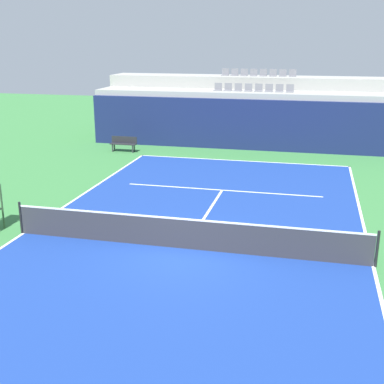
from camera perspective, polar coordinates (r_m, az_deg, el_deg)
ground_plane at (r=15.49m, az=-0.83°, el=-6.40°), size 80.00×80.00×0.00m
court_surface at (r=15.49m, az=-0.83°, el=-6.38°), size 11.00×24.00×0.01m
baseline_far at (r=26.69m, az=5.53°, el=3.52°), size 11.00×0.10×0.00m
sideline_left at (r=17.55m, az=-18.39°, el=-4.40°), size 0.10×24.00×0.00m
sideline_right at (r=15.19m, az=19.71°, el=-7.88°), size 0.10×24.00×0.00m
service_line_far at (r=21.39m, az=3.41°, el=0.21°), size 8.26×0.10×0.00m
centre_service_line at (r=18.39m, az=1.64°, el=-2.55°), size 0.10×6.40×0.00m
back_wall at (r=29.26m, az=6.44°, el=7.50°), size 18.83×0.30×2.86m
stands_tier_lower at (r=30.56m, az=6.77°, el=8.18°), size 18.83×2.40×3.19m
stands_tier_upper at (r=32.88m, az=7.31°, el=9.39°), size 18.83×2.40×3.90m
seating_row_lower at (r=30.45m, az=6.91°, el=11.41°), size 4.65×0.44×0.44m
seating_row_upper at (r=32.77m, az=7.47°, el=13.01°), size 4.65×0.44×0.44m
tennis_net at (r=15.30m, az=-0.84°, el=-4.65°), size 11.08×0.08×1.07m
player_bench at (r=29.01m, az=-7.69°, el=5.51°), size 1.50×0.40×0.85m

